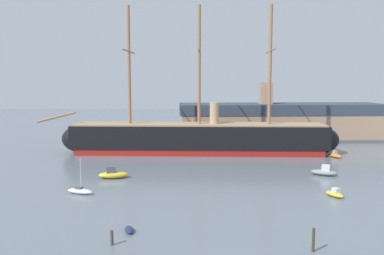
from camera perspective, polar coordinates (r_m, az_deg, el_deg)
tall_ship at (r=90.99m, az=0.97°, el=-1.42°), size 66.85×15.87×32.15m
dinghy_foreground_left at (r=45.98m, az=-8.68°, el=-13.80°), size 1.33×2.25×0.50m
sailboat_mid_left at (r=61.70m, az=-15.24°, el=-8.45°), size 4.22×2.69×5.29m
motorboat_mid_right at (r=61.49m, az=19.15°, el=-8.63°), size 2.41×3.31×1.28m
motorboat_alongside_bow at (r=69.85m, az=-10.87°, el=-6.34°), size 5.07×2.64×2.04m
motorboat_alongside_stern at (r=74.14m, az=17.83°, el=-5.84°), size 4.72×3.63×1.84m
motorboat_far_right at (r=91.78m, az=19.14°, el=-3.61°), size 2.74×3.81×1.48m
sailboat_distant_centre at (r=100.27m, az=0.05°, el=-2.36°), size 1.75×5.34×6.89m
mooring_piling_nearest at (r=42.03m, az=16.44°, el=-14.69°), size 0.27×0.27×2.31m
mooring_piling_left_pair at (r=42.76m, az=-11.03°, el=-14.74°), size 0.31×0.31×1.50m
dockside_warehouse_right at (r=114.07m, az=12.12°, el=0.77°), size 58.83×15.30×15.50m
seagull_in_flight at (r=61.35m, az=9.77°, el=5.80°), size 1.34×0.41×0.14m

